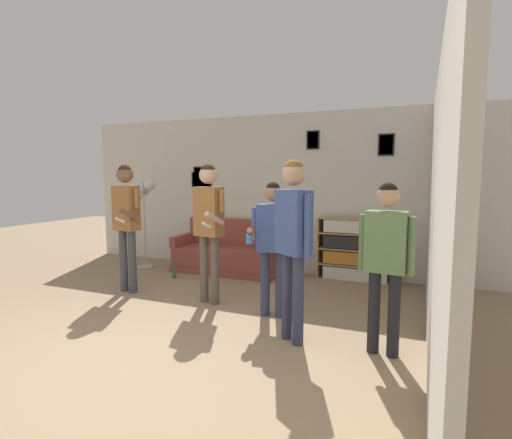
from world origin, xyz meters
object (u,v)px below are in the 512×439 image
(bookshelf, at_px, (356,250))
(person_player_foreground_left, at_px, (126,213))
(bottle_on_floor, at_px, (174,272))
(couch, at_px, (229,255))
(floor_lamp, at_px, (144,197))
(person_spectator_far_right, at_px, (386,252))
(person_watcher_holding_cup, at_px, (273,236))
(person_player_foreground_center, at_px, (209,217))
(person_spectator_near_bookshelf, at_px, (293,230))

(bookshelf, relative_size, person_player_foreground_left, 0.66)
(person_player_foreground_left, xyz_separation_m, bottle_on_floor, (0.17, 0.89, -1.03))
(couch, height_order, floor_lamp, floor_lamp)
(bookshelf, bearing_deg, couch, -174.75)
(floor_lamp, xyz_separation_m, person_spectator_far_right, (4.30, -2.01, -0.30))
(person_player_foreground_left, xyz_separation_m, person_watcher_holding_cup, (2.26, -0.14, -0.17))
(couch, xyz_separation_m, person_player_foreground_center, (0.56, -1.67, 0.84))
(person_player_foreground_center, relative_size, person_watcher_holding_cup, 1.14)
(couch, distance_m, person_spectator_far_right, 3.73)
(bookshelf, xyz_separation_m, person_spectator_far_right, (0.65, -2.57, 0.48))
(person_player_foreground_left, height_order, bottle_on_floor, person_player_foreground_left)
(person_spectator_far_right, bearing_deg, bookshelf, 104.31)
(person_player_foreground_center, distance_m, person_spectator_near_bookshelf, 1.56)
(person_spectator_near_bookshelf, height_order, bottle_on_floor, person_spectator_near_bookshelf)
(person_watcher_holding_cup, relative_size, person_spectator_near_bookshelf, 0.87)
(couch, bearing_deg, person_player_foreground_center, -71.49)
(floor_lamp, bearing_deg, couch, 13.30)
(person_watcher_holding_cup, bearing_deg, person_player_foreground_center, 171.18)
(person_player_foreground_left, distance_m, bottle_on_floor, 1.37)
(couch, bearing_deg, person_spectator_near_bookshelf, -51.42)
(person_spectator_near_bookshelf, relative_size, person_spectator_far_right, 1.14)
(person_player_foreground_center, bearing_deg, person_watcher_holding_cup, -8.82)
(couch, xyz_separation_m, floor_lamp, (-1.50, -0.36, 0.98))
(bookshelf, relative_size, person_spectator_near_bookshelf, 0.65)
(person_spectator_near_bookshelf, bearing_deg, couch, 128.58)
(couch, distance_m, person_player_foreground_center, 1.95)
(couch, bearing_deg, person_player_foreground_left, -114.50)
(person_player_foreground_center, bearing_deg, person_player_foreground_left, -179.89)
(bottle_on_floor, bearing_deg, person_player_foreground_left, -100.64)
(person_player_foreground_center, bearing_deg, floor_lamp, 147.45)
(couch, xyz_separation_m, person_spectator_near_bookshelf, (1.93, -2.42, 0.84))
(person_player_foreground_center, distance_m, person_spectator_far_right, 2.34)
(bookshelf, bearing_deg, person_player_foreground_center, -130.18)
(person_watcher_holding_cup, relative_size, bottle_on_floor, 6.11)
(person_spectator_near_bookshelf, xyz_separation_m, bottle_on_floor, (-2.52, 1.63, -1.03))
(person_player_foreground_left, bearing_deg, bookshelf, 32.82)
(bookshelf, distance_m, floor_lamp, 3.77)
(person_spectator_near_bookshelf, bearing_deg, person_player_foreground_left, 164.63)
(couch, relative_size, person_spectator_near_bookshelf, 1.03)
(bookshelf, height_order, person_watcher_holding_cup, person_watcher_holding_cup)
(person_player_foreground_center, xyz_separation_m, bottle_on_floor, (-1.16, 0.89, -1.03))
(person_watcher_holding_cup, bearing_deg, person_spectator_near_bookshelf, -53.91)
(person_player_foreground_left, bearing_deg, person_watcher_holding_cup, -3.60)
(couch, distance_m, person_watcher_holding_cup, 2.45)
(person_watcher_holding_cup, xyz_separation_m, bottle_on_floor, (-2.09, 1.03, -0.86))
(couch, relative_size, bookshelf, 1.58)
(couch, xyz_separation_m, person_watcher_holding_cup, (1.49, -1.82, 0.67))
(bottle_on_floor, bearing_deg, person_spectator_far_right, -25.01)
(bookshelf, bearing_deg, person_spectator_near_bookshelf, -94.65)
(bottle_on_floor, bearing_deg, bookshelf, 19.75)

